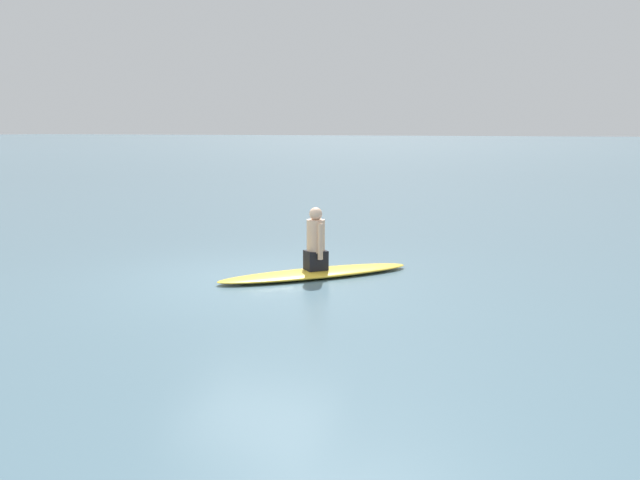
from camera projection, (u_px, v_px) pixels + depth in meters
name	position (u px, v px, depth m)	size (l,w,h in m)	color
ground_plane	(255.00, 279.00, 10.83)	(400.00, 400.00, 0.00)	slate
surfboard	(316.00, 273.00, 11.00)	(3.36, 0.70, 0.12)	gold
person_paddler	(316.00, 242.00, 10.91)	(0.44, 0.44, 1.04)	black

